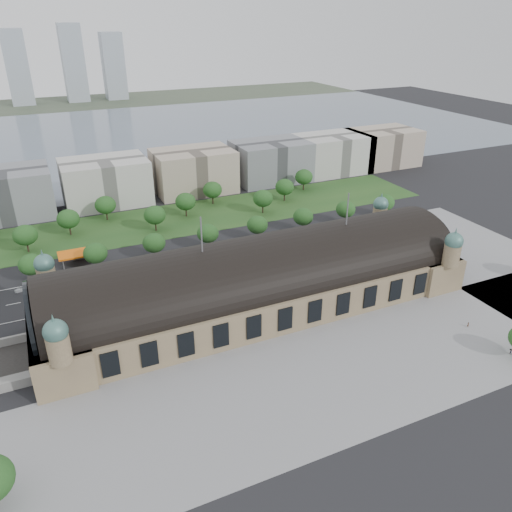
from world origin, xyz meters
name	(u,v)px	position (x,y,z in m)	size (l,w,h in m)	color
ground	(259,306)	(0.00, 0.00, 0.00)	(900.00, 900.00, 0.00)	black
station	(259,281)	(0.00, 0.00, 10.28)	(150.00, 48.40, 44.30)	#8F7D59
plaza_south	(352,370)	(10.00, -44.00, 0.00)	(190.00, 48.00, 0.12)	gray
plaza_east	(472,254)	(103.00, 0.00, 0.00)	(56.00, 100.00, 0.12)	gray
road_slab	(175,272)	(-20.00, 38.00, 0.00)	(260.00, 26.00, 0.10)	black
grass_belt	(153,223)	(-15.00, 93.00, 0.00)	(300.00, 45.00, 0.10)	#234B1E
petrol_station	(78,254)	(-53.91, 65.28, 2.95)	(14.00, 13.00, 5.05)	orange
lake	(111,137)	(0.00, 298.00, 0.00)	(700.00, 320.00, 0.08)	slate
far_shore	(80,102)	(0.00, 498.00, 0.00)	(700.00, 120.00, 0.14)	#44513D
far_tower_left	(17,68)	(-60.00, 508.00, 40.00)	(24.00, 24.00, 80.00)	#9EA8B2
far_tower_mid	(73,63)	(0.00, 508.00, 42.50)	(24.00, 24.00, 85.00)	#9EA8B2
far_tower_right	(114,66)	(45.00, 508.00, 37.50)	(24.00, 24.00, 75.00)	#9EA8B2
office_2	(5,194)	(-80.00, 133.00, 12.00)	(45.00, 32.00, 24.00)	gray
office_3	(106,182)	(-30.00, 133.00, 12.00)	(45.00, 32.00, 24.00)	beige
office_4	(194,171)	(20.00, 133.00, 12.00)	(45.00, 32.00, 24.00)	#B6A38F
office_5	(271,161)	(70.00, 133.00, 12.00)	(45.00, 32.00, 24.00)	gray
office_6	(333,154)	(115.00, 133.00, 12.00)	(45.00, 32.00, 24.00)	beige
office_7	(382,147)	(155.00, 133.00, 12.00)	(45.00, 32.00, 24.00)	#B6A38F
tree_row_2	(31,264)	(-72.00, 53.00, 7.43)	(9.60, 9.60, 11.52)	#2D2116
tree_row_3	(95,253)	(-48.00, 53.00, 7.43)	(9.60, 9.60, 11.52)	#2D2116
tree_row_4	(154,243)	(-24.00, 53.00, 7.43)	(9.60, 9.60, 11.52)	#2D2116
tree_row_5	(208,233)	(0.00, 53.00, 7.43)	(9.60, 9.60, 11.52)	#2D2116
tree_row_6	(257,225)	(24.00, 53.00, 7.43)	(9.60, 9.60, 11.52)	#2D2116
tree_row_7	(303,217)	(48.00, 53.00, 7.43)	(9.60, 9.60, 11.52)	#2D2116
tree_row_8	(346,209)	(72.00, 53.00, 7.43)	(9.60, 9.60, 11.52)	#2D2116
tree_row_9	(385,202)	(96.00, 53.00, 7.43)	(9.60, 9.60, 11.52)	#2D2116
tree_belt_3	(25,235)	(-73.00, 83.00, 8.05)	(10.40, 10.40, 12.48)	#2D2116
tree_belt_4	(68,219)	(-54.00, 95.00, 8.05)	(10.40, 10.40, 12.48)	#2D2116
tree_belt_5	(105,205)	(-35.00, 107.00, 8.05)	(10.40, 10.40, 12.48)	#2D2116
tree_belt_6	(155,215)	(-16.00, 83.00, 8.05)	(10.40, 10.40, 12.48)	#2D2116
tree_belt_7	(186,202)	(3.00, 95.00, 8.05)	(10.40, 10.40, 12.48)	#2D2116
tree_belt_8	(212,190)	(22.00, 107.00, 8.05)	(10.40, 10.40, 12.48)	#2D2116
tree_belt_9	(263,198)	(41.00, 83.00, 8.05)	(10.40, 10.40, 12.48)	#2D2116
tree_belt_10	(285,187)	(60.00, 95.00, 8.05)	(10.40, 10.40, 12.48)	#2D2116
tree_belt_11	(304,177)	(79.00, 107.00, 8.05)	(10.40, 10.40, 12.48)	#2D2116
traffic_car_1	(21,290)	(-77.22, 46.43, 0.69)	(1.46, 4.18, 1.38)	gray
traffic_car_2	(98,289)	(-50.45, 35.38, 0.77)	(2.54, 5.51, 1.53)	black
traffic_car_3	(131,270)	(-35.91, 46.02, 0.67)	(1.86, 4.58, 1.33)	maroon
traffic_car_4	(229,265)	(1.74, 32.75, 0.74)	(1.76, 4.36, 1.49)	#1B224D
traffic_car_5	(286,241)	(34.24, 44.44, 0.79)	(1.67, 4.79, 1.58)	#525559
parked_car_0	(53,312)	(-67.58, 25.00, 0.79)	(1.67, 4.80, 1.58)	black
parked_car_1	(71,314)	(-61.86, 21.00, 0.68)	(2.26, 4.90, 1.36)	maroon
parked_car_2	(130,301)	(-41.56, 21.00, 0.78)	(2.17, 5.35, 1.55)	#1C1B4E
parked_car_3	(131,296)	(-40.42, 25.00, 0.79)	(1.87, 4.64, 1.58)	#515258
parked_car_4	(102,308)	(-51.52, 21.00, 0.73)	(1.55, 4.45, 1.47)	white
parked_car_5	(182,285)	(-20.60, 25.00, 0.66)	(2.20, 4.77, 1.33)	gray
parked_car_6	(189,283)	(-18.00, 25.00, 0.79)	(2.22, 5.47, 1.59)	black
bus_west	(246,266)	(7.15, 27.77, 1.77)	(2.97, 12.68, 3.53)	#C6401F
bus_mid	(226,271)	(-1.87, 27.00, 1.53)	(2.56, 10.96, 3.05)	white
bus_east	(310,248)	(39.77, 32.00, 1.65)	(2.77, 11.82, 3.29)	beige
pedestrian_1	(468,325)	(57.98, -41.36, 0.94)	(0.69, 0.45, 1.89)	gray
pedestrian_4	(510,352)	(58.46, -57.86, 0.99)	(1.28, 0.55, 1.98)	gray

